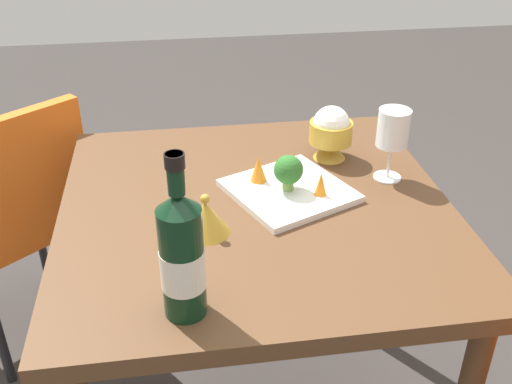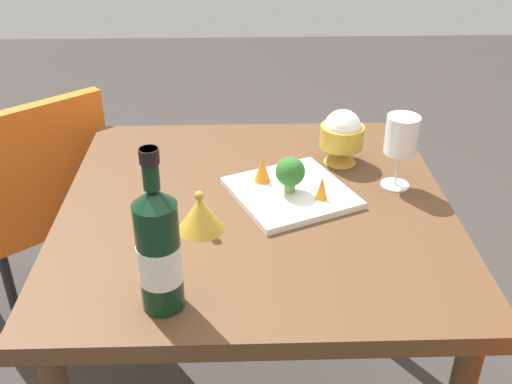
{
  "view_description": "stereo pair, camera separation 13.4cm",
  "coord_description": "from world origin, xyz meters",
  "views": [
    {
      "loc": [
        0.17,
        1.15,
        1.47
      ],
      "look_at": [
        0.0,
        0.0,
        0.79
      ],
      "focal_mm": 41.86,
      "sensor_mm": 36.0,
      "label": 1
    },
    {
      "loc": [
        0.04,
        1.16,
        1.47
      ],
      "look_at": [
        0.0,
        0.0,
        0.79
      ],
      "focal_mm": 41.86,
      "sensor_mm": 36.0,
      "label": 2
    }
  ],
  "objects": [
    {
      "name": "rice_bowl_lid",
      "position": [
        0.12,
        0.1,
        0.8
      ],
      "size": [
        0.1,
        0.1,
        0.09
      ],
      "color": "gold",
      "rests_on": "dining_table"
    },
    {
      "name": "rice_bowl",
      "position": [
        -0.22,
        -0.2,
        0.83
      ],
      "size": [
        0.11,
        0.11,
        0.14
      ],
      "color": "gold",
      "rests_on": "dining_table"
    },
    {
      "name": "wine_glass",
      "position": [
        -0.34,
        -0.07,
        0.89
      ],
      "size": [
        0.08,
        0.08,
        0.18
      ],
      "color": "white",
      "rests_on": "dining_table"
    },
    {
      "name": "chair_near_window",
      "position": [
        0.65,
        -0.44,
        0.53
      ],
      "size": [
        0.56,
        0.56,
        0.85
      ],
      "rotation": [
        0.0,
        0.0,
        3.83
      ],
      "color": "orange",
      "rests_on": "ground_plane"
    },
    {
      "name": "dining_table",
      "position": [
        0.0,
        0.0,
        0.67
      ],
      "size": [
        0.88,
        0.88,
        0.76
      ],
      "color": "brown",
      "rests_on": "ground_plane"
    },
    {
      "name": "wine_bottle",
      "position": [
        0.17,
        0.34,
        0.88
      ],
      "size": [
        0.08,
        0.08,
        0.31
      ],
      "color": "black",
      "rests_on": "dining_table"
    },
    {
      "name": "serving_plate",
      "position": [
        -0.08,
        -0.03,
        0.77
      ],
      "size": [
        0.33,
        0.33,
        0.02
      ],
      "rotation": [
        0.0,
        0.0,
        0.42
      ],
      "color": "white",
      "rests_on": "dining_table"
    },
    {
      "name": "broccoli_floret",
      "position": [
        -0.08,
        -0.02,
        0.82
      ],
      "size": [
        0.07,
        0.07,
        0.09
      ],
      "color": "#729E4C",
      "rests_on": "serving_plate"
    },
    {
      "name": "carrot_garnish_left",
      "position": [
        -0.15,
        0.01,
        0.8
      ],
      "size": [
        0.03,
        0.03,
        0.06
      ],
      "color": "orange",
      "rests_on": "serving_plate"
    },
    {
      "name": "carrot_garnish_right",
      "position": [
        -0.02,
        -0.08,
        0.8
      ],
      "size": [
        0.04,
        0.04,
        0.06
      ],
      "color": "orange",
      "rests_on": "serving_plate"
    }
  ]
}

